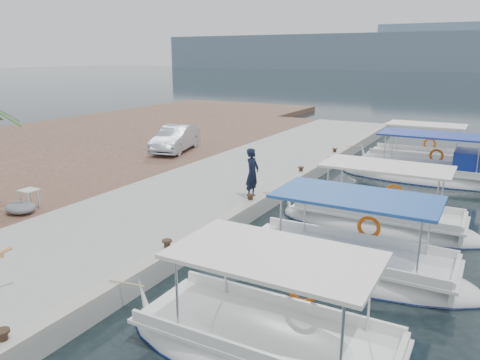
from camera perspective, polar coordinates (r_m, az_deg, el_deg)
name	(u,v)px	position (r m, az deg, el deg)	size (l,w,h in m)	color
ground	(239,230)	(16.02, -0.11, -6.13)	(400.00, 400.00, 0.00)	black
concrete_quay	(235,179)	(21.49, -0.67, 0.10)	(6.00, 40.00, 0.50)	#9C9C97
quay_curb	(291,180)	(20.23, 6.20, -0.03)	(0.44, 40.00, 0.12)	#ACA798
cobblestone_strip	(149,167)	(24.27, -11.01, 1.55)	(4.00, 40.00, 0.50)	brown
land_backing	(20,149)	(31.52, -25.20, 3.44)	(16.00, 60.00, 0.48)	brown
fishing_caique_a	(265,350)	(9.84, 3.12, -20.02)	(6.40, 2.44, 2.83)	white
fishing_caique_b	(346,268)	(13.34, 12.75, -10.43)	(7.04, 2.40, 2.83)	white
fishing_caique_c	(377,224)	(16.87, 16.34, -5.19)	(6.93, 2.24, 2.83)	white
fishing_caique_d	(427,176)	(23.96, 21.87, 0.40)	(7.97, 2.44, 2.83)	white
fishing_caique_e	(420,162)	(27.27, 21.05, 2.02)	(6.52, 2.28, 2.83)	white
mooring_bollards	(250,198)	(17.19, 1.29, -2.19)	(0.28, 20.28, 0.33)	black
fisherman	(252,173)	(17.63, 1.52, 0.82)	(0.70, 0.46, 1.91)	black
parked_car	(175,139)	(26.71, -7.88, 5.02)	(1.51, 4.34, 1.43)	silver
tarp_bundle	(20,208)	(17.77, -25.20, -3.06)	(1.10, 0.90, 0.40)	slate
folding_table	(29,195)	(17.96, -24.30, -1.70)	(0.55, 0.55, 0.73)	silver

